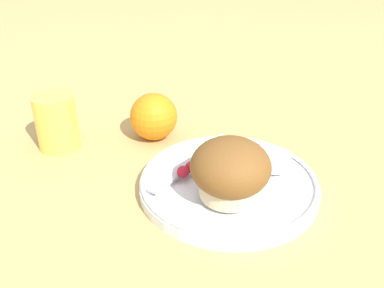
% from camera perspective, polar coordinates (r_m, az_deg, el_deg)
% --- Properties ---
extents(ground_plane, '(3.00, 3.00, 0.00)m').
position_cam_1_polar(ground_plane, '(0.58, 3.36, -5.34)').
color(ground_plane, tan).
extents(plate, '(0.23, 0.23, 0.02)m').
position_cam_1_polar(plate, '(0.57, 4.94, -5.24)').
color(plate, white).
rests_on(plate, ground_plane).
extents(muffin, '(0.10, 0.10, 0.07)m').
position_cam_1_polar(muffin, '(0.51, 5.12, -3.52)').
color(muffin, beige).
rests_on(muffin, plate).
extents(cream_ramekin, '(0.05, 0.05, 0.02)m').
position_cam_1_polar(cream_ramekin, '(0.59, 10.82, -2.00)').
color(cream_ramekin, silver).
rests_on(cream_ramekin, plate).
extents(berry_pair, '(0.03, 0.02, 0.02)m').
position_cam_1_polar(berry_pair, '(0.56, -0.68, -3.41)').
color(berry_pair, '#B7192D').
rests_on(berry_pair, plate).
extents(butter_knife, '(0.18, 0.04, 0.00)m').
position_cam_1_polar(butter_knife, '(0.59, 0.03, -2.26)').
color(butter_knife, '#B7B7BC').
rests_on(butter_knife, plate).
extents(orange_fruit, '(0.07, 0.07, 0.07)m').
position_cam_1_polar(orange_fruit, '(0.68, -5.12, 3.66)').
color(orange_fruit, orange).
rests_on(orange_fruit, ground_plane).
extents(juice_glass, '(0.06, 0.06, 0.09)m').
position_cam_1_polar(juice_glass, '(0.68, -17.59, 2.83)').
color(juice_glass, '#EAD14C').
rests_on(juice_glass, ground_plane).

